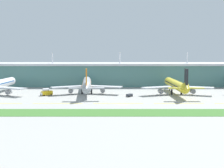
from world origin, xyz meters
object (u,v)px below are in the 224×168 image
object	(u,v)px
baggage_cart	(41,94)
pushback_tug	(128,95)
fuel_truck	(45,92)
airliner_near_middle	(85,84)
airliner_far_middle	(175,85)

from	to	relation	value
baggage_cart	pushback_tug	distance (m)	56.93
fuel_truck	pushback_tug	xyz separation A→B (m)	(54.27, -5.04, -1.16)
fuel_truck	pushback_tug	distance (m)	54.52
airliner_near_middle	pushback_tug	xyz separation A→B (m)	(28.57, -14.31, -5.35)
airliner_far_middle	pushback_tug	size ratio (longest dim) A/B	12.31
pushback_tug	baggage_cart	bearing A→B (deg)	175.97
airliner_far_middle	pushback_tug	world-z (taller)	airliner_far_middle
baggage_cart	pushback_tug	xyz separation A→B (m)	(56.79, -4.00, -0.16)
baggage_cart	pushback_tug	size ratio (longest dim) A/B	0.80
airliner_far_middle	pushback_tug	xyz separation A→B (m)	(-32.18, -10.74, -5.35)
airliner_near_middle	baggage_cart	size ratio (longest dim) A/B	17.23
airliner_near_middle	pushback_tug	bearing A→B (deg)	-26.61
baggage_cart	airliner_far_middle	bearing A→B (deg)	4.33
airliner_far_middle	pushback_tug	distance (m)	34.34
airliner_near_middle	airliner_far_middle	size ratio (longest dim) A/B	1.12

